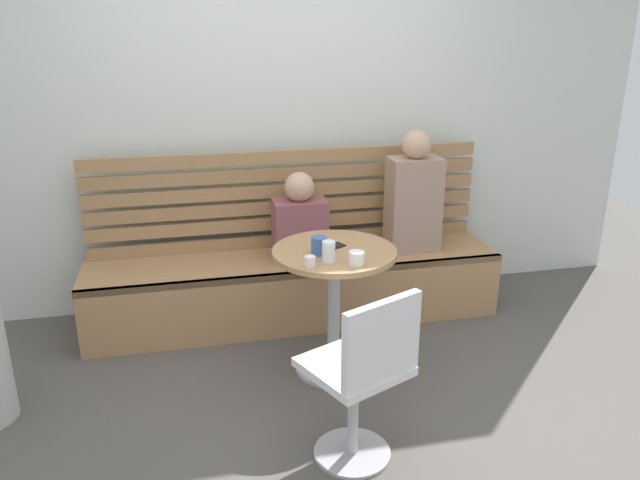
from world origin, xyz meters
name	(u,v)px	position (x,y,z in m)	size (l,w,h in m)	color
ground	(340,424)	(0.00, 0.00, 0.00)	(8.00, 8.00, 0.00)	#514C47
back_wall	(281,93)	(0.00, 1.64, 1.45)	(5.20, 0.10, 2.90)	silver
booth_bench	(295,288)	(0.00, 1.20, 0.22)	(2.70, 0.52, 0.44)	#A87C51
booth_backrest	(288,199)	(0.00, 1.44, 0.78)	(2.65, 0.04, 0.67)	#9A7249
cafe_table	(334,287)	(0.10, 0.52, 0.52)	(0.68, 0.68, 0.74)	#ADADB2
white_chair	(364,373)	(0.03, -0.29, 0.46)	(0.53, 0.53, 0.85)	#ADADB2
person_adult	(414,197)	(0.80, 1.19, 0.81)	(0.34, 0.22, 0.81)	#9E7F6B
person_child_left	(300,221)	(0.04, 1.20, 0.69)	(0.34, 0.22, 0.57)	brown
cup_espresso_small	(310,261)	(-0.08, 0.31, 0.77)	(0.06, 0.06, 0.06)	silver
cup_ceramic_white	(357,258)	(0.15, 0.28, 0.78)	(0.08, 0.08, 0.07)	white
cup_mug_blue	(319,245)	(0.00, 0.48, 0.79)	(0.08, 0.08, 0.10)	#3D5B9E
cup_water_clear	(329,252)	(0.02, 0.36, 0.80)	(0.07, 0.07, 0.11)	white
phone_on_table	(333,247)	(0.09, 0.55, 0.74)	(0.07, 0.14, 0.01)	black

